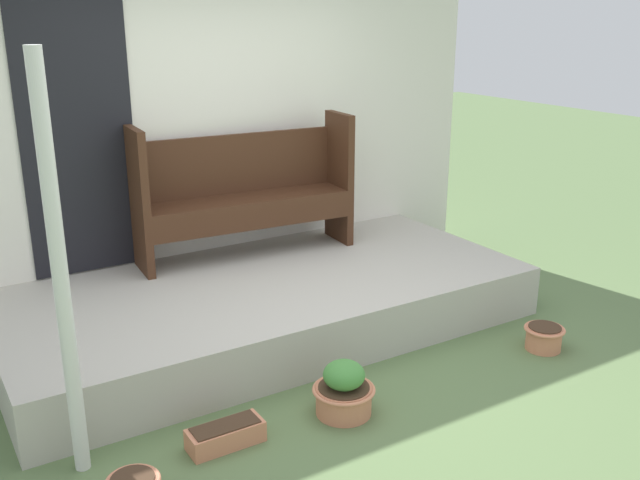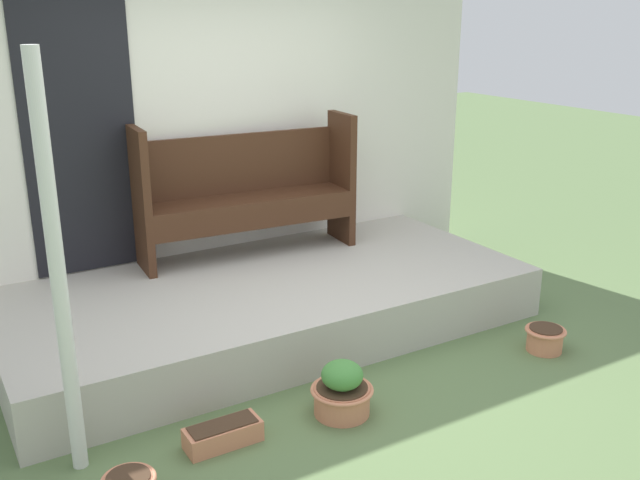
% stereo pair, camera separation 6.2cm
% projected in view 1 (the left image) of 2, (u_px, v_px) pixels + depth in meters
% --- Properties ---
extents(ground_plane, '(24.00, 24.00, 0.00)m').
position_uv_depth(ground_plane, '(329.00, 377.00, 4.61)').
color(ground_plane, '#5B7547').
extents(porch_slab, '(3.80, 1.76, 0.38)m').
position_uv_depth(porch_slab, '(268.00, 304.00, 5.28)').
color(porch_slab, '#B7B2A5').
rests_on(porch_slab, ground_plane).
extents(house_wall, '(5.00, 0.08, 2.60)m').
position_uv_depth(house_wall, '(207.00, 137.00, 5.65)').
color(house_wall, white).
rests_on(house_wall, ground_plane).
extents(support_post, '(0.08, 0.08, 2.13)m').
position_uv_depth(support_post, '(60.00, 277.00, 3.38)').
color(support_post, silver).
rests_on(support_post, ground_plane).
extents(bench, '(1.76, 0.52, 1.08)m').
position_uv_depth(bench, '(244.00, 187.00, 5.62)').
color(bench, '#422616').
rests_on(bench, porch_slab).
extents(flower_pot_middle, '(0.37, 0.37, 0.33)m').
position_uv_depth(flower_pot_middle, '(344.00, 391.00, 4.16)').
color(flower_pot_middle, tan).
rests_on(flower_pot_middle, ground_plane).
extents(flower_pot_right, '(0.28, 0.28, 0.17)m').
position_uv_depth(flower_pot_right, '(544.00, 336.00, 4.97)').
color(flower_pot_right, tan).
rests_on(flower_pot_right, ground_plane).
extents(planter_box_rect, '(0.42, 0.17, 0.13)m').
position_uv_depth(planter_box_rect, '(226.00, 435.00, 3.88)').
color(planter_box_rect, tan).
rests_on(planter_box_rect, ground_plane).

